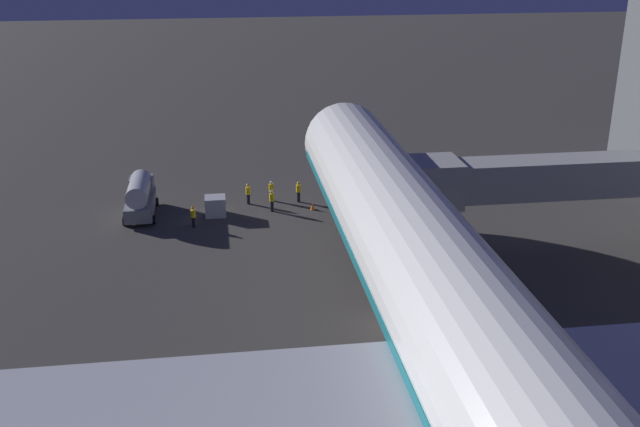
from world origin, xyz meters
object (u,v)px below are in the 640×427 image
(ground_crew_walking_aft, at_px, (272,200))
(traffic_cone_nose_starboard, at_px, (313,207))
(fuel_tanker, at_px, (140,195))
(ground_crew_under_port_wing, at_px, (248,193))
(traffic_cone_nose_port, at_px, (365,204))
(ground_crew_by_tug, at_px, (271,190))
(jet_bridge, at_px, (556,177))
(airliner_at_gate, at_px, (477,354))
(baggage_container_near_belt, at_px, (215,206))
(ground_crew_by_belt_loader, at_px, (298,191))
(ground_crew_marshaller_fwd, at_px, (193,216))

(ground_crew_walking_aft, bearing_deg, traffic_cone_nose_starboard, 178.05)
(fuel_tanker, distance_m, ground_crew_under_port_wing, 8.76)
(traffic_cone_nose_port, xyz_separation_m, traffic_cone_nose_starboard, (4.40, 0.00, 0.00))
(ground_crew_by_tug, bearing_deg, fuel_tanker, 9.70)
(ground_crew_under_port_wing, bearing_deg, jet_bridge, 143.49)
(airliner_at_gate, distance_m, ground_crew_walking_aft, 33.61)
(ground_crew_by_tug, bearing_deg, jet_bridge, 139.62)
(jet_bridge, bearing_deg, baggage_container_near_belt, -28.74)
(fuel_tanker, bearing_deg, ground_crew_by_belt_loader, -174.64)
(fuel_tanker, relative_size, ground_crew_walking_aft, 3.25)
(fuel_tanker, xyz_separation_m, ground_crew_marshaller_fwd, (-4.21, 3.33, -0.70))
(ground_crew_by_tug, bearing_deg, traffic_cone_nose_starboard, 140.18)
(fuel_tanker, relative_size, ground_crew_by_tug, 3.32)
(fuel_tanker, distance_m, ground_crew_by_belt_loader, 12.91)
(traffic_cone_nose_port, bearing_deg, baggage_container_near_belt, 0.69)
(airliner_at_gate, bearing_deg, ground_crew_by_belt_loader, -84.85)
(baggage_container_near_belt, xyz_separation_m, ground_crew_marshaller_fwd, (1.69, 2.36, 0.17))
(ground_crew_by_tug, distance_m, traffic_cone_nose_starboard, 4.17)
(ground_crew_marshaller_fwd, height_order, ground_crew_under_port_wing, ground_crew_under_port_wing)
(ground_crew_marshaller_fwd, xyz_separation_m, traffic_cone_nose_port, (-13.95, -2.51, -0.67))
(fuel_tanker, distance_m, baggage_container_near_belt, 6.05)
(ground_crew_by_belt_loader, bearing_deg, airliner_at_gate, 95.15)
(baggage_container_near_belt, distance_m, ground_crew_by_tug, 5.46)
(ground_crew_marshaller_fwd, bearing_deg, traffic_cone_nose_starboard, -165.27)
(airliner_at_gate, height_order, ground_crew_marshaller_fwd, airliner_at_gate)
(jet_bridge, xyz_separation_m, ground_crew_by_belt_loader, (15.50, -14.48, -5.17))
(ground_crew_walking_aft, bearing_deg, airliner_at_gate, 99.55)
(ground_crew_walking_aft, distance_m, traffic_cone_nose_starboard, 3.39)
(ground_crew_by_belt_loader, bearing_deg, traffic_cone_nose_port, 159.18)
(ground_crew_under_port_wing, distance_m, traffic_cone_nose_starboard, 5.59)
(traffic_cone_nose_port, bearing_deg, ground_crew_by_belt_loader, -20.82)
(airliner_at_gate, relative_size, jet_bridge, 2.92)
(ground_crew_under_port_wing, bearing_deg, fuel_tanker, 8.61)
(ground_crew_under_port_wing, relative_size, traffic_cone_nose_starboard, 3.24)
(ground_crew_marshaller_fwd, height_order, traffic_cone_nose_port, ground_crew_marshaller_fwd)
(ground_crew_under_port_wing, distance_m, traffic_cone_nose_port, 9.78)
(jet_bridge, distance_m, baggage_container_near_belt, 26.15)
(traffic_cone_nose_starboard, bearing_deg, airliner_at_gate, 93.85)
(baggage_container_near_belt, bearing_deg, jet_bridge, 151.26)
(ground_crew_walking_aft, bearing_deg, traffic_cone_nose_port, 179.16)
(jet_bridge, relative_size, fuel_tanker, 3.97)
(ground_crew_by_tug, bearing_deg, baggage_container_near_belt, 30.62)
(airliner_at_gate, height_order, ground_crew_by_tug, airliner_at_gate)
(fuel_tanker, bearing_deg, traffic_cone_nose_port, 177.42)
(ground_crew_by_belt_loader, relative_size, ground_crew_marshaller_fwd, 1.04)
(fuel_tanker, xyz_separation_m, baggage_container_near_belt, (-5.90, 0.97, -0.87))
(baggage_container_near_belt, height_order, traffic_cone_nose_starboard, baggage_container_near_belt)
(fuel_tanker, xyz_separation_m, ground_crew_by_belt_loader, (-12.84, -1.20, -0.66))
(baggage_container_near_belt, relative_size, ground_crew_walking_aft, 0.91)
(airliner_at_gate, bearing_deg, traffic_cone_nose_starboard, -86.15)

